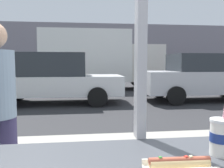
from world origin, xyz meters
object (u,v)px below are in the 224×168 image
(soda_cup_right, at_px, (220,136))
(hotdog_tray_far, at_px, (179,164))
(box_truck, at_px, (99,58))
(parked_car_silver, at_px, (204,77))
(parked_car_white, at_px, (53,78))

(soda_cup_right, xyz_separation_m, hotdog_tray_far, (-0.23, -0.11, -0.06))
(soda_cup_right, distance_m, box_truck, 11.32)
(parked_car_silver, relative_size, box_truck, 0.73)
(hotdog_tray_far, xyz_separation_m, box_truck, (0.40, 11.42, 0.63))
(hotdog_tray_far, relative_size, box_truck, 0.04)
(parked_car_white, height_order, box_truck, box_truck)
(hotdog_tray_far, height_order, parked_car_white, parked_car_white)
(hotdog_tray_far, distance_m, parked_car_silver, 8.31)
(hotdog_tray_far, bearing_deg, parked_car_silver, 60.79)
(soda_cup_right, relative_size, parked_car_silver, 0.07)
(parked_car_white, xyz_separation_m, parked_car_silver, (5.50, 0.00, 0.01))
(parked_car_white, height_order, parked_car_silver, parked_car_white)
(soda_cup_right, bearing_deg, box_truck, 89.13)
(soda_cup_right, relative_size, box_truck, 0.05)
(parked_car_white, bearing_deg, parked_car_silver, 0.00)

